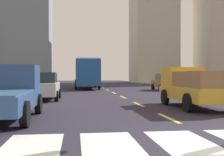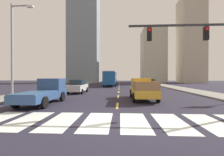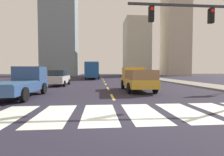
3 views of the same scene
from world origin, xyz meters
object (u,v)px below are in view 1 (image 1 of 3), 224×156
object	(u,v)px
pickup_stakebed	(191,88)
pickup_dark	(7,93)
sedan_near_right	(43,86)
sedan_near_left	(165,82)
city_bus	(86,72)

from	to	relation	value
pickup_stakebed	pickup_dark	xyz separation A→B (m)	(-8.10, -2.73, -0.02)
sedan_near_right	sedan_near_left	world-z (taller)	same
pickup_stakebed	pickup_dark	bearing A→B (deg)	-162.02
sedan_near_left	city_bus	bearing A→B (deg)	148.76
sedan_near_right	sedan_near_left	bearing A→B (deg)	40.48
pickup_stakebed	pickup_dark	size ratio (longest dim) A/B	1.00
city_bus	sedan_near_right	size ratio (longest dim) A/B	2.45
pickup_dark	sedan_near_right	distance (m)	7.77
sedan_near_right	sedan_near_left	xyz separation A→B (m)	(11.20, 10.27, 0.00)
city_bus	pickup_dark	bearing A→B (deg)	-99.84
sedan_near_right	pickup_dark	bearing A→B (deg)	-95.33
pickup_dark	sedan_near_right	xyz separation A→B (m)	(0.44, 7.76, -0.06)
city_bus	sedan_near_left	world-z (taller)	city_bus
city_bus	sedan_near_right	xyz separation A→B (m)	(-3.28, -15.43, -1.09)
city_bus	pickup_stakebed	bearing A→B (deg)	-78.65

